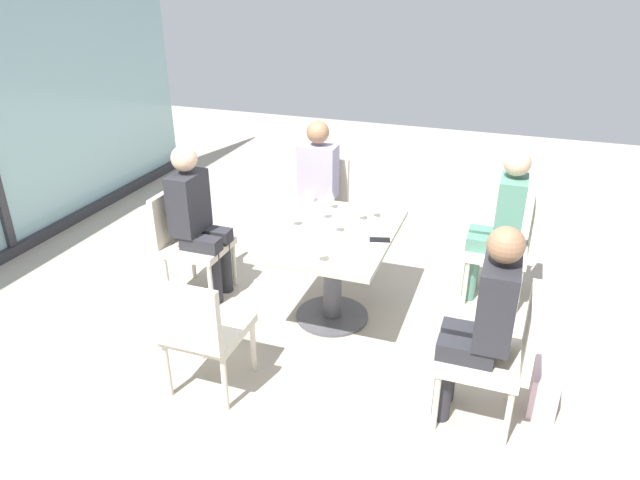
{
  "coord_description": "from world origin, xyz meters",
  "views": [
    {
      "loc": [
        -3.59,
        -1.17,
        2.49
      ],
      "look_at": [
        0.0,
        0.1,
        0.65
      ],
      "focal_mm": 32.26,
      "sensor_mm": 36.0,
      "label": 1
    }
  ],
  "objects": [
    {
      "name": "ground_plane",
      "position": [
        0.0,
        0.0,
        0.0
      ],
      "size": [
        12.0,
        12.0,
        0.0
      ],
      "primitive_type": "plane",
      "color": "#A89E8E"
    },
    {
      "name": "handbag_0",
      "position": [
        -0.52,
        -1.55,
        0.14
      ],
      "size": [
        0.31,
        0.18,
        0.28
      ],
      "primitive_type": "cube",
      "rotation": [
        0.0,
        0.0,
        -0.07
      ],
      "color": "beige",
      "rests_on": "ground_plane"
    },
    {
      "name": "wine_glass_3",
      "position": [
        0.26,
        -0.12,
        0.86
      ],
      "size": [
        0.07,
        0.07,
        0.18
      ],
      "color": "silver",
      "rests_on": "dining_table_main"
    },
    {
      "name": "coffee_cup",
      "position": [
        0.49,
        0.36,
        0.78
      ],
      "size": [
        0.08,
        0.08,
        0.09
      ],
      "primitive_type": "cylinder",
      "color": "white",
      "rests_on": "dining_table_main"
    },
    {
      "name": "wine_glass_5",
      "position": [
        0.0,
        -0.02,
        0.86
      ],
      "size": [
        0.07,
        0.07,
        0.18
      ],
      "color": "silver",
      "rests_on": "dining_table_main"
    },
    {
      "name": "wine_glass_2",
      "position": [
        0.41,
        0.16,
        0.86
      ],
      "size": [
        0.07,
        0.07,
        0.18
      ],
      "color": "silver",
      "rests_on": "dining_table_main"
    },
    {
      "name": "chair_front_left",
      "position": [
        -0.73,
        -1.24,
        0.5
      ],
      "size": [
        0.46,
        0.5,
        0.87
      ],
      "color": "beige",
      "rests_on": "ground_plane"
    },
    {
      "name": "person_far_right",
      "position": [
        0.99,
        0.49,
        0.7
      ],
      "size": [
        0.39,
        0.34,
        1.26
      ],
      "color": "#9E93B7",
      "rests_on": "ground_plane"
    },
    {
      "name": "dining_table_main",
      "position": [
        0.0,
        0.0,
        0.53
      ],
      "size": [
        1.17,
        0.86,
        0.73
      ],
      "color": "#BCB29E",
      "rests_on": "ground_plane"
    },
    {
      "name": "cell_phone_on_table",
      "position": [
        -0.02,
        -0.35,
        0.73
      ],
      "size": [
        0.1,
        0.16,
        0.01
      ],
      "primitive_type": "cube",
      "rotation": [
        0.0,
        0.0,
        0.26
      ],
      "color": "black",
      "rests_on": "dining_table_main"
    },
    {
      "name": "person_front_left",
      "position": [
        -0.73,
        -1.13,
        0.7
      ],
      "size": [
        0.34,
        0.39,
        1.26
      ],
      "color": "#28282D",
      "rests_on": "ground_plane"
    },
    {
      "name": "person_near_window",
      "position": [
        -0.0,
        1.13,
        0.7
      ],
      "size": [
        0.34,
        0.39,
        1.26
      ],
      "color": "#28282D",
      "rests_on": "ground_plane"
    },
    {
      "name": "wine_glass_0",
      "position": [
        0.0,
        0.31,
        0.86
      ],
      "size": [
        0.07,
        0.07,
        0.18
      ],
      "color": "silver",
      "rests_on": "dining_table_main"
    },
    {
      "name": "wine_glass_6",
      "position": [
        0.2,
        0.14,
        0.86
      ],
      "size": [
        0.07,
        0.07,
        0.18
      ],
      "color": "silver",
      "rests_on": "dining_table_main"
    },
    {
      "name": "chair_front_right",
      "position": [
        0.73,
        -1.24,
        0.5
      ],
      "size": [
        0.46,
        0.5,
        0.87
      ],
      "color": "beige",
      "rests_on": "ground_plane"
    },
    {
      "name": "wine_glass_4",
      "position": [
        -0.47,
        -0.06,
        0.86
      ],
      "size": [
        0.07,
        0.07,
        0.18
      ],
      "color": "silver",
      "rests_on": "dining_table_main"
    },
    {
      "name": "wine_glass_1",
      "position": [
        0.35,
        -0.21,
        0.86
      ],
      "size": [
        0.07,
        0.07,
        0.18
      ],
      "color": "silver",
      "rests_on": "dining_table_main"
    },
    {
      "name": "chair_far_left",
      "position": [
        -1.09,
        0.49,
        0.5
      ],
      "size": [
        0.5,
        0.46,
        0.87
      ],
      "color": "beige",
      "rests_on": "ground_plane"
    },
    {
      "name": "person_front_right",
      "position": [
        0.73,
        -1.13,
        0.7
      ],
      "size": [
        0.34,
        0.39,
        1.26
      ],
      "color": "#4C7F6B",
      "rests_on": "ground_plane"
    },
    {
      "name": "chair_far_right",
      "position": [
        1.09,
        0.49,
        0.5
      ],
      "size": [
        0.5,
        0.46,
        0.87
      ],
      "color": "beige",
      "rests_on": "ground_plane"
    },
    {
      "name": "chair_near_window",
      "position": [
        0.0,
        1.24,
        0.5
      ],
      "size": [
        0.46,
        0.51,
        0.87
      ],
      "color": "beige",
      "rests_on": "ground_plane"
    }
  ]
}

